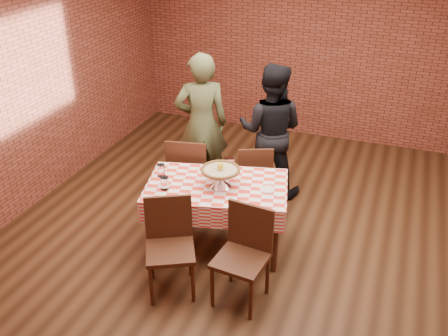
% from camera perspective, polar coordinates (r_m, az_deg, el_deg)
% --- Properties ---
extents(ground, '(6.00, 6.00, 0.00)m').
position_cam_1_polar(ground, '(5.62, 3.59, -7.96)').
color(ground, black).
rests_on(ground, ground).
extents(back_wall, '(5.50, 0.00, 5.50)m').
position_cam_1_polar(back_wall, '(7.71, 10.78, 13.62)').
color(back_wall, brown).
rests_on(back_wall, ground).
extents(table, '(1.54, 1.13, 0.75)m').
position_cam_1_polar(table, '(5.29, -0.80, -5.49)').
color(table, '#452313').
rests_on(table, ground).
extents(tablecloth, '(1.59, 1.18, 0.24)m').
position_cam_1_polar(tablecloth, '(5.15, -0.82, -3.04)').
color(tablecloth, red).
rests_on(tablecloth, table).
extents(pizza_stand, '(0.45, 0.45, 0.17)m').
position_cam_1_polar(pizza_stand, '(5.02, -0.40, -1.17)').
color(pizza_stand, silver).
rests_on(pizza_stand, tablecloth).
extents(pizza, '(0.46, 0.46, 0.03)m').
position_cam_1_polar(pizza, '(4.98, -0.40, -0.24)').
color(pizza, beige).
rests_on(pizza, pizza_stand).
extents(lemon, '(0.07, 0.07, 0.08)m').
position_cam_1_polar(lemon, '(4.96, -0.41, 0.21)').
color(lemon, yellow).
rests_on(lemon, pizza).
extents(water_glass_left, '(0.10, 0.10, 0.13)m').
position_cam_1_polar(water_glass_left, '(5.01, -6.70, -1.72)').
color(water_glass_left, white).
rests_on(water_glass_left, tablecloth).
extents(water_glass_right, '(0.10, 0.10, 0.13)m').
position_cam_1_polar(water_glass_right, '(5.26, -7.08, -0.26)').
color(water_glass_right, white).
rests_on(water_glass_right, tablecloth).
extents(side_plate, '(0.18, 0.18, 0.01)m').
position_cam_1_polar(side_plate, '(5.01, 4.89, -2.42)').
color(side_plate, white).
rests_on(side_plate, tablecloth).
extents(sweetener_packet_a, '(0.06, 0.05, 0.00)m').
position_cam_1_polar(sweetener_packet_a, '(4.91, 5.18, -3.18)').
color(sweetener_packet_a, white).
rests_on(sweetener_packet_a, tablecloth).
extents(sweetener_packet_b, '(0.05, 0.04, 0.00)m').
position_cam_1_polar(sweetener_packet_b, '(4.92, 6.04, -3.11)').
color(sweetener_packet_b, white).
rests_on(sweetener_packet_b, tablecloth).
extents(condiment_caddy, '(0.12, 0.11, 0.13)m').
position_cam_1_polar(condiment_caddy, '(5.34, 0.56, 0.47)').
color(condiment_caddy, silver).
rests_on(condiment_caddy, tablecloth).
extents(chair_near_left, '(0.59, 0.59, 0.92)m').
position_cam_1_polar(chair_near_left, '(4.71, -6.05, -9.18)').
color(chair_near_left, '#452313').
rests_on(chair_near_left, ground).
extents(chair_near_right, '(0.48, 0.48, 0.92)m').
position_cam_1_polar(chair_near_right, '(4.58, 1.89, -10.23)').
color(chair_near_right, '#452313').
rests_on(chair_near_right, ground).
extents(chair_far_left, '(0.54, 0.54, 0.94)m').
position_cam_1_polar(chair_far_left, '(5.95, -3.75, -0.40)').
color(chair_far_left, '#452313').
rests_on(chair_far_left, ground).
extents(chair_far_right, '(0.51, 0.51, 0.87)m').
position_cam_1_polar(chair_far_right, '(5.92, 3.34, -0.94)').
color(chair_far_right, '#452313').
rests_on(chair_far_right, ground).
extents(diner_olive, '(0.77, 0.68, 1.77)m').
position_cam_1_polar(diner_olive, '(6.17, -2.54, 4.93)').
color(diner_olive, '#4D5430').
rests_on(diner_olive, ground).
extents(diner_black, '(0.84, 0.68, 1.66)m').
position_cam_1_polar(diner_black, '(6.15, 5.27, 4.21)').
color(diner_black, black).
rests_on(diner_black, ground).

